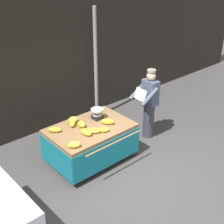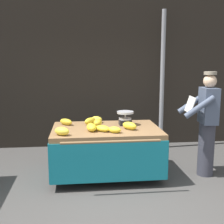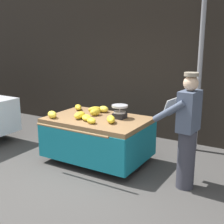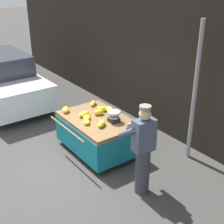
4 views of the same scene
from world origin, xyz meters
TOP-DOWN VIEW (x-y plane):
  - ground_plane at (0.00, 0.00)m, footprint 60.00×60.00m
  - back_wall at (0.00, 3.01)m, footprint 16.00×0.24m
  - street_pole at (1.29, 2.55)m, footprint 0.09×0.09m
  - banana_cart at (-0.04, 1.09)m, footprint 1.75×1.36m
  - weighing_scale at (0.30, 1.27)m, footprint 0.28×0.28m
  - banana_bunch_0 at (-0.29, 0.90)m, footprint 0.18×0.28m
  - banana_bunch_1 at (0.06, 0.75)m, footprint 0.24×0.22m
  - banana_bunch_2 at (-0.70, 1.39)m, footprint 0.27×0.27m
  - banana_bunch_3 at (-0.18, 1.49)m, footprint 0.25×0.23m
  - banana_bunch_4 at (-0.73, 0.68)m, footprint 0.28×0.25m
  - banana_bunch_5 at (-0.12, 0.86)m, footprint 0.29×0.29m
  - banana_bunch_6 at (-0.17, 1.20)m, footprint 0.18×0.25m
  - banana_bunch_7 at (0.32, 0.94)m, footprint 0.27×0.30m
  - banana_bunch_8 at (-0.29, 1.37)m, footprint 0.26×0.27m
  - vendor_person at (1.59, 0.95)m, footprint 0.60×0.55m

SIDE VIEW (x-z plane):
  - ground_plane at x=0.00m, z-range 0.00..0.00m
  - banana_cart at x=-0.04m, z-range 0.20..1.01m
  - banana_bunch_5 at x=-0.12m, z-range 0.81..0.91m
  - banana_bunch_1 at x=0.06m, z-range 0.81..0.91m
  - banana_bunch_2 at x=-0.70m, z-range 0.81..0.92m
  - banana_bunch_3 at x=-0.18m, z-range 0.81..0.93m
  - banana_bunch_7 at x=0.32m, z-range 0.81..0.93m
  - banana_bunch_0 at x=-0.29m, z-range 0.81..0.93m
  - banana_bunch_8 at x=-0.29m, z-range 0.81..0.93m
  - banana_bunch_4 at x=-0.73m, z-range 0.81..0.93m
  - banana_bunch_6 at x=-0.17m, z-range 0.81..0.94m
  - vendor_person at x=1.59m, z-range 0.02..1.73m
  - weighing_scale at x=0.30m, z-range 0.81..1.05m
  - street_pole at x=1.29m, z-range 0.00..2.92m
  - back_wall at x=0.00m, z-range 0.00..4.20m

